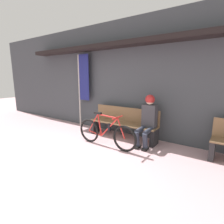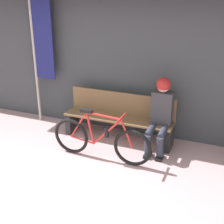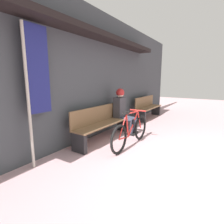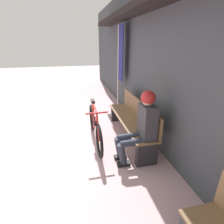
# 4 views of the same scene
# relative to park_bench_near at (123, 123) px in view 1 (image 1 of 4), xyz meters

# --- Properties ---
(ground_plane) EXTENTS (24.00, 24.00, 0.00)m
(ground_plane) POSITION_rel_park_bench_near_xyz_m (-0.44, -2.41, -0.40)
(ground_plane) COLOR #C69EA3
(storefront_wall) EXTENTS (12.00, 0.56, 3.20)m
(storefront_wall) POSITION_rel_park_bench_near_xyz_m (-0.44, 0.40, 1.26)
(storefront_wall) COLOR #3D4247
(storefront_wall) RESTS_ON ground_plane
(park_bench_near) EXTENTS (1.95, 0.42, 0.83)m
(park_bench_near) POSITION_rel_park_bench_near_xyz_m (0.00, 0.00, 0.00)
(park_bench_near) COLOR brown
(park_bench_near) RESTS_ON ground_plane
(bicycle) EXTENTS (1.66, 0.40, 0.82)m
(bicycle) POSITION_rel_park_bench_near_xyz_m (-0.02, -0.78, -0.07)
(bicycle) COLOR black
(bicycle) RESTS_ON ground_plane
(person_seated) EXTENTS (0.34, 0.64, 1.24)m
(person_seated) POSITION_rel_park_bench_near_xyz_m (0.76, -0.12, 0.30)
(person_seated) COLOR #2D3342
(person_seated) RESTS_ON ground_plane
(banner_pole) EXTENTS (0.45, 0.05, 2.35)m
(banner_pole) POSITION_rel_park_bench_near_xyz_m (-1.65, 0.17, 1.07)
(banner_pole) COLOR #B7B2A8
(banner_pole) RESTS_ON ground_plane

